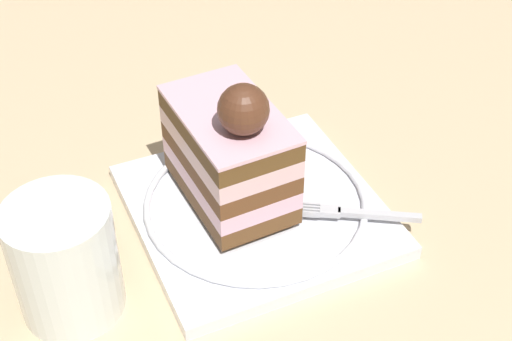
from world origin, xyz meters
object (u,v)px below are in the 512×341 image
fork (350,213)px  drink_glass_far (66,265)px  dessert_plate (256,208)px  cake_slice (230,151)px

fork → drink_glass_far: 0.22m
fork → dessert_plate: bearing=140.0°
dessert_plate → drink_glass_far: size_ratio=2.15×
cake_slice → fork: (0.07, -0.06, -0.04)m
cake_slice → fork: 0.10m
dessert_plate → fork: bearing=-40.0°
dessert_plate → fork: (0.06, -0.05, 0.01)m
dessert_plate → fork: 0.08m
dessert_plate → cake_slice: (-0.01, 0.01, 0.05)m
cake_slice → drink_glass_far: (-0.14, -0.04, -0.02)m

